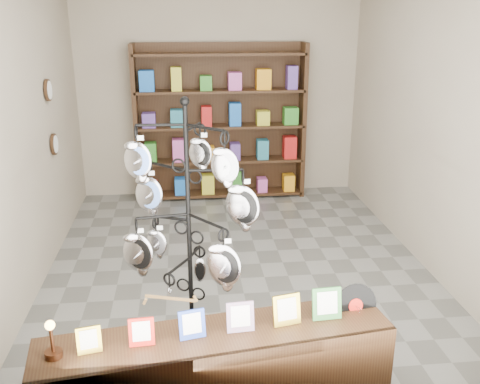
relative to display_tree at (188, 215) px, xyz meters
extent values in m
plane|color=slate|center=(0.52, 1.51, -1.19)|extent=(5.00, 5.00, 0.00)
plane|color=#A99E88|center=(0.52, 4.01, 0.31)|extent=(4.00, 0.00, 4.00)
plane|color=#A99E88|center=(0.52, -0.99, 0.31)|extent=(4.00, 0.00, 4.00)
plane|color=#A99E88|center=(-1.48, 1.51, 0.31)|extent=(0.00, 5.00, 5.00)
plane|color=#A99E88|center=(2.52, 1.51, 0.31)|extent=(0.00, 5.00, 5.00)
cylinder|color=black|center=(0.00, 0.00, -1.18)|extent=(0.55, 0.55, 0.03)
cylinder|color=black|center=(0.00, 0.00, -0.19)|extent=(0.04, 0.04, 2.01)
sphere|color=black|center=(0.00, 0.00, 0.84)|extent=(0.07, 0.07, 0.07)
ellipsoid|color=silver|center=(0.08, 0.20, -0.56)|extent=(0.11, 0.07, 0.21)
cube|color=#A67D45|center=(-0.15, -0.24, -0.55)|extent=(0.37, 0.13, 0.04)
cube|color=black|center=(0.16, -0.64, -0.90)|extent=(2.43, 0.81, 0.59)
cube|color=yellow|center=(-0.65, -0.75, -0.52)|extent=(0.16, 0.07, 0.17)
cube|color=red|center=(-0.33, -0.71, -0.51)|extent=(0.17, 0.08, 0.18)
cube|color=#263FA5|center=(0.00, -0.66, -0.51)|extent=(0.18, 0.08, 0.19)
cube|color=#E54C33|center=(0.32, -0.62, -0.50)|extent=(0.19, 0.09, 0.21)
cube|color=yellow|center=(0.64, -0.57, -0.50)|extent=(0.20, 0.09, 0.22)
cube|color=#337233|center=(0.93, -0.53, -0.49)|extent=(0.21, 0.09, 0.23)
cylinder|color=black|center=(1.17, -0.45, -0.58)|extent=(0.33, 0.12, 0.32)
cylinder|color=red|center=(1.17, -0.45, -0.58)|extent=(0.11, 0.04, 0.11)
cylinder|color=#442413|center=(-0.86, -0.78, -0.58)|extent=(0.11, 0.11, 0.04)
cylinder|color=#442413|center=(-0.86, -0.78, -0.49)|extent=(0.02, 0.02, 0.15)
sphere|color=#FFBF59|center=(-0.86, -0.78, -0.38)|extent=(0.06, 0.06, 0.06)
cube|color=black|center=(0.52, 3.95, -0.09)|extent=(2.40, 0.04, 2.20)
cube|color=black|center=(-0.66, 3.79, -0.09)|extent=(0.06, 0.36, 2.20)
cube|color=black|center=(1.70, 3.79, -0.09)|extent=(0.06, 0.36, 2.20)
cube|color=black|center=(0.52, 3.79, -1.14)|extent=(2.36, 0.36, 0.04)
cube|color=black|center=(0.52, 3.79, -0.64)|extent=(2.36, 0.36, 0.03)
cube|color=black|center=(0.52, 3.79, -0.14)|extent=(2.36, 0.36, 0.04)
cube|color=black|center=(0.52, 3.79, 0.36)|extent=(2.36, 0.36, 0.04)
cube|color=black|center=(0.52, 3.79, 0.86)|extent=(2.36, 0.36, 0.04)
cylinder|color=black|center=(-1.45, 2.31, 0.61)|extent=(0.03, 0.24, 0.24)
cylinder|color=black|center=(-1.45, 2.31, 0.01)|extent=(0.03, 0.24, 0.24)
camera|label=1|loc=(-0.02, -3.69, 1.44)|focal=40.00mm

